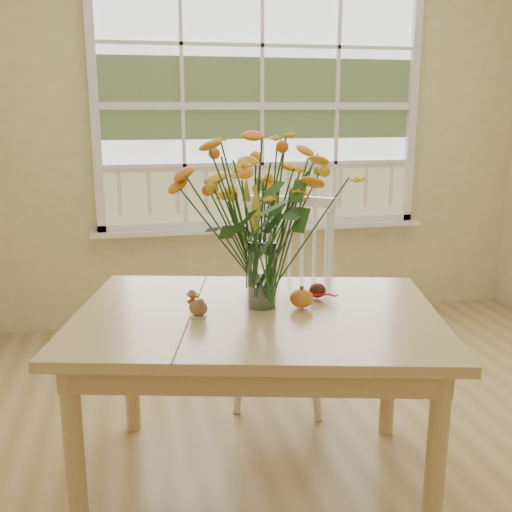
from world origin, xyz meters
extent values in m
cube|color=#A5844F|center=(0.00, 0.00, -0.01)|extent=(4.00, 4.50, 0.01)
cube|color=#C8BA80|center=(0.00, 2.25, 1.35)|extent=(4.00, 0.02, 2.70)
cube|color=silver|center=(0.00, 2.23, 1.55)|extent=(2.20, 0.00, 1.60)
cube|color=white|center=(0.00, 2.18, 0.69)|extent=(2.42, 0.12, 0.03)
cube|color=tan|center=(-0.46, 0.20, 0.74)|extent=(1.61, 1.31, 0.04)
cube|color=tan|center=(-0.46, 0.20, 0.67)|extent=(1.46, 1.17, 0.10)
cylinder|color=tan|center=(-1.16, -0.05, 0.36)|extent=(0.07, 0.07, 0.72)
cylinder|color=tan|center=(-0.97, 0.75, 0.36)|extent=(0.07, 0.07, 0.72)
cylinder|color=tan|center=(0.04, -0.34, 0.36)|extent=(0.07, 0.07, 0.72)
cylinder|color=tan|center=(0.23, 0.46, 0.36)|extent=(0.07, 0.07, 0.72)
cube|color=white|center=(-0.18, 0.91, 0.50)|extent=(0.64, 0.63, 0.05)
cube|color=white|center=(-0.10, 1.08, 0.78)|extent=(0.46, 0.24, 0.55)
cylinder|color=white|center=(-0.42, 0.82, 0.24)|extent=(0.04, 0.04, 0.48)
cylinder|color=white|center=(-0.27, 1.15, 0.24)|extent=(0.04, 0.04, 0.48)
cylinder|color=white|center=(-0.08, 0.67, 0.24)|extent=(0.04, 0.04, 0.48)
cylinder|color=white|center=(0.07, 0.99, 0.24)|extent=(0.04, 0.04, 0.48)
cylinder|color=white|center=(-0.43, 0.26, 0.89)|extent=(0.11, 0.11, 0.26)
ellipsoid|color=#C06916|center=(-0.28, 0.21, 0.79)|extent=(0.09, 0.09, 0.07)
cylinder|color=#CCB78C|center=(-0.70, 0.18, 0.76)|extent=(0.06, 0.06, 0.01)
ellipsoid|color=brown|center=(-0.70, 0.18, 0.80)|extent=(0.09, 0.09, 0.06)
ellipsoid|color=#38160F|center=(-0.18, 0.32, 0.79)|extent=(0.07, 0.07, 0.06)
camera|label=1|loc=(-0.93, -1.97, 1.53)|focal=42.00mm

